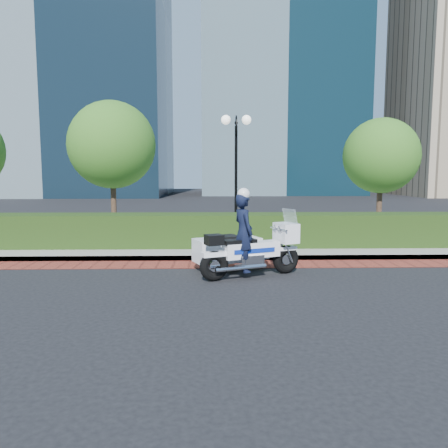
{
  "coord_description": "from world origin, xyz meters",
  "views": [
    {
      "loc": [
        0.23,
        -9.84,
        2.39
      ],
      "look_at": [
        0.52,
        2.19,
        1.0
      ],
      "focal_mm": 35.0,
      "sensor_mm": 36.0,
      "label": 1
    }
  ],
  "objects_px": {
    "tree_b": "(112,145)",
    "police_motorcycle": "(240,245)",
    "lamppost": "(236,157)",
    "tree_c": "(381,156)"
  },
  "relations": [
    {
      "from": "lamppost",
      "to": "tree_b",
      "type": "relative_size",
      "value": 0.86
    },
    {
      "from": "lamppost",
      "to": "tree_b",
      "type": "bearing_deg",
      "value": 163.89
    },
    {
      "from": "lamppost",
      "to": "tree_c",
      "type": "bearing_deg",
      "value": 13.3
    },
    {
      "from": "tree_b",
      "to": "police_motorcycle",
      "type": "height_order",
      "value": "tree_b"
    },
    {
      "from": "lamppost",
      "to": "tree_c",
      "type": "height_order",
      "value": "tree_c"
    },
    {
      "from": "lamppost",
      "to": "police_motorcycle",
      "type": "bearing_deg",
      "value": -91.67
    },
    {
      "from": "lamppost",
      "to": "tree_c",
      "type": "distance_m",
      "value": 5.65
    },
    {
      "from": "police_motorcycle",
      "to": "tree_b",
      "type": "bearing_deg",
      "value": 102.68
    },
    {
      "from": "tree_b",
      "to": "tree_c",
      "type": "xyz_separation_m",
      "value": [
        10.0,
        -0.0,
        -0.39
      ]
    },
    {
      "from": "police_motorcycle",
      "to": "lamppost",
      "type": "bearing_deg",
      "value": 65.56
    }
  ]
}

